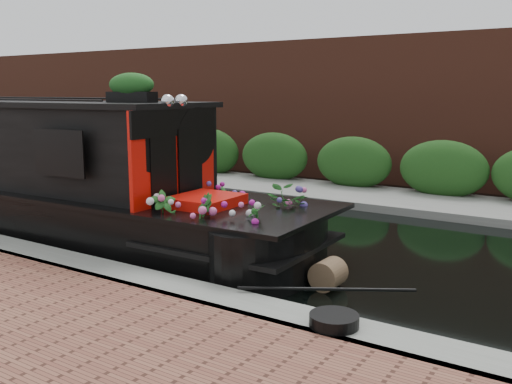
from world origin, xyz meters
The scene contains 8 objects.
ground centered at (0.00, 0.00, 0.00)m, with size 80.00×80.00×0.00m, color black.
near_bank_coping centered at (0.00, -3.30, 0.00)m, with size 40.00×0.60×0.50m, color gray.
far_bank_path centered at (0.00, 4.20, 0.00)m, with size 40.00×2.40×0.34m, color gray.
far_hedge centered at (0.00, 5.10, 0.00)m, with size 40.00×1.10×2.80m, color #1F4A18.
far_brick_wall centered at (0.00, 7.20, 0.00)m, with size 40.00×1.00×8.00m, color brown.
narrowboat centered at (-4.19, -1.77, 0.90)m, with size 12.99×2.68×3.04m.
rope_fender centered at (2.80, -1.77, 0.19)m, with size 0.39×0.39×0.40m, color brown.
coiled_mooring_rope centered at (3.64, -3.34, 0.31)m, with size 0.49×0.49×0.12m, color black.
Camera 1 is at (5.90, -8.17, 2.52)m, focal length 40.00 mm.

